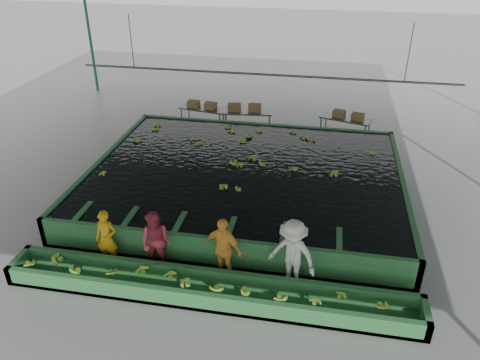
% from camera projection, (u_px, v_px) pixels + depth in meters
% --- Properties ---
extents(ground, '(80.00, 80.00, 0.00)m').
position_uv_depth(ground, '(237.00, 216.00, 14.30)').
color(ground, slate).
rests_on(ground, ground).
extents(shed_roof, '(20.00, 22.00, 0.04)m').
position_uv_depth(shed_roof, '(236.00, 52.00, 11.89)').
color(shed_roof, gray).
rests_on(shed_roof, shed_posts).
extents(shed_posts, '(20.00, 22.00, 5.00)m').
position_uv_depth(shed_posts, '(237.00, 142.00, 13.10)').
color(shed_posts, '#1A643B').
rests_on(shed_posts, ground).
extents(flotation_tank, '(10.00, 8.00, 0.90)m').
position_uv_depth(flotation_tank, '(246.00, 180.00, 15.38)').
color(flotation_tank, '#25602E').
rests_on(flotation_tank, ground).
extents(tank_water, '(9.70, 7.70, 0.00)m').
position_uv_depth(tank_water, '(246.00, 169.00, 15.19)').
color(tank_water, black).
rests_on(tank_water, flotation_tank).
extents(sorting_trough, '(10.00, 1.00, 0.50)m').
position_uv_depth(sorting_trough, '(208.00, 289.00, 11.08)').
color(sorting_trough, '#25602E').
rests_on(sorting_trough, ground).
extents(cableway_rail, '(0.08, 0.08, 14.00)m').
position_uv_depth(cableway_rail, '(263.00, 74.00, 17.16)').
color(cableway_rail, '#59605B').
rests_on(cableway_rail, shed_roof).
extents(rail_hanger_left, '(0.04, 0.04, 2.00)m').
position_uv_depth(rail_hanger_left, '(131.00, 41.00, 17.49)').
color(rail_hanger_left, '#59605B').
rests_on(rail_hanger_left, shed_roof).
extents(rail_hanger_right, '(0.04, 0.04, 2.00)m').
position_uv_depth(rail_hanger_right, '(409.00, 53.00, 15.87)').
color(rail_hanger_right, '#59605B').
rests_on(rail_hanger_right, shed_roof).
extents(worker_a, '(0.57, 0.38, 1.57)m').
position_uv_depth(worker_a, '(107.00, 238.00, 11.98)').
color(worker_a, '#C0870D').
rests_on(worker_a, ground).
extents(worker_b, '(0.92, 0.77, 1.69)m').
position_uv_depth(worker_b, '(156.00, 242.00, 11.73)').
color(worker_b, '#A32E3D').
rests_on(worker_b, ground).
extents(worker_c, '(1.11, 0.75, 1.75)m').
position_uv_depth(worker_c, '(223.00, 249.00, 11.44)').
color(worker_c, gold).
rests_on(worker_c, ground).
extents(worker_d, '(1.39, 1.10, 1.88)m').
position_uv_depth(worker_d, '(292.00, 255.00, 11.13)').
color(worker_d, beige).
rests_on(worker_d, ground).
extents(packing_table_left, '(2.11, 1.14, 0.91)m').
position_uv_depth(packing_table_left, '(204.00, 117.00, 20.33)').
color(packing_table_left, '#59605B').
rests_on(packing_table_left, ground).
extents(packing_table_mid, '(2.20, 1.05, 0.97)m').
position_uv_depth(packing_table_mid, '(247.00, 121.00, 19.86)').
color(packing_table_mid, '#59605B').
rests_on(packing_table_mid, ground).
extents(packing_table_right, '(2.18, 1.38, 0.93)m').
position_uv_depth(packing_table_right, '(344.00, 128.00, 19.26)').
color(packing_table_right, '#59605B').
rests_on(packing_table_right, ground).
extents(box_stack_left, '(1.31, 0.52, 0.27)m').
position_uv_depth(box_stack_left, '(202.00, 108.00, 20.08)').
color(box_stack_left, brown).
rests_on(box_stack_left, packing_table_left).
extents(box_stack_mid, '(1.42, 0.55, 0.30)m').
position_uv_depth(box_stack_mid, '(244.00, 111.00, 19.59)').
color(box_stack_mid, brown).
rests_on(box_stack_mid, packing_table_mid).
extents(box_stack_right, '(1.30, 0.71, 0.27)m').
position_uv_depth(box_stack_right, '(348.00, 118.00, 18.97)').
color(box_stack_right, brown).
rests_on(box_stack_right, packing_table_right).
extents(floating_bananas, '(9.05, 6.17, 0.12)m').
position_uv_depth(floating_bananas, '(250.00, 159.00, 15.87)').
color(floating_bananas, '#81AE2E').
rests_on(floating_bananas, tank_water).
extents(trough_bananas, '(8.72, 0.58, 0.12)m').
position_uv_depth(trough_bananas, '(208.00, 285.00, 11.01)').
color(trough_bananas, '#81AE2E').
rests_on(trough_bananas, sorting_trough).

